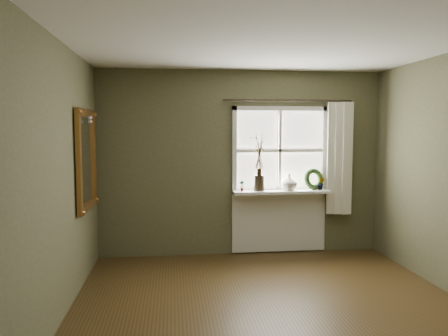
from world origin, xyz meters
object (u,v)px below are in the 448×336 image
cream_vase (289,182)px  gilt_mirror (86,160)px  wreath (314,181)px  dark_jug (259,183)px

cream_vase → gilt_mirror: (-2.63, -0.71, 0.39)m
cream_vase → gilt_mirror: gilt_mirror is taller
cream_vase → wreath: size_ratio=0.76×
gilt_mirror → wreath: bearing=14.1°
cream_vase → wreath: wreath is taller
dark_jug → cream_vase: (0.43, 0.00, 0.01)m
dark_jug → wreath: 0.80m
gilt_mirror → cream_vase: bearing=15.1°
dark_jug → cream_vase: size_ratio=0.93×
dark_jug → gilt_mirror: (-2.20, -0.71, 0.39)m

